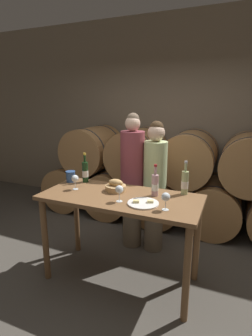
{
  "coord_description": "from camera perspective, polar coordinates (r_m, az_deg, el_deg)",
  "views": [
    {
      "loc": [
        1.0,
        -2.24,
        1.88
      ],
      "look_at": [
        0.0,
        0.14,
        1.2
      ],
      "focal_mm": 28.0,
      "sensor_mm": 36.0,
      "label": 1
    }
  ],
  "objects": [
    {
      "name": "ground_plane",
      "position": [
        3.09,
        -1.11,
        -22.79
      ],
      "size": [
        10.0,
        10.0,
        0.0
      ],
      "primitive_type": "plane",
      "color": "#4C473F"
    },
    {
      "name": "wine_bottle_white",
      "position": [
        2.69,
        12.68,
        -3.1
      ],
      "size": [
        0.07,
        0.07,
        0.34
      ],
      "color": "#ADBC7F",
      "rests_on": "tasting_table"
    },
    {
      "name": "wine_glass_far_left",
      "position": [
        2.82,
        -11.05,
        -2.33
      ],
      "size": [
        0.08,
        0.08,
        0.16
      ],
      "color": "white",
      "rests_on": "tasting_table"
    },
    {
      "name": "wine_glass_center",
      "position": [
        2.28,
        8.65,
        -6.33
      ],
      "size": [
        0.08,
        0.08,
        0.16
      ],
      "color": "white",
      "rests_on": "tasting_table"
    },
    {
      "name": "cheese_plate",
      "position": [
        2.42,
        3.75,
        -7.63
      ],
      "size": [
        0.29,
        0.29,
        0.04
      ],
      "color": "white",
      "rests_on": "tasting_table"
    },
    {
      "name": "wine_glass_left",
      "position": [
        2.44,
        -1.48,
        -4.76
      ],
      "size": [
        0.08,
        0.08,
        0.16
      ],
      "color": "white",
      "rests_on": "tasting_table"
    },
    {
      "name": "person_left",
      "position": [
        3.32,
        1.38,
        -2.64
      ],
      "size": [
        0.3,
        0.3,
        1.73
      ],
      "color": "#756651",
      "rests_on": "ground_plane"
    },
    {
      "name": "stone_wall_back",
      "position": [
        4.53,
        10.15,
        10.84
      ],
      "size": [
        10.0,
        0.12,
        3.2
      ],
      "color": "gray",
      "rests_on": "ground_plane"
    },
    {
      "name": "barrel_stack",
      "position": [
        4.13,
        7.76,
        -2.39
      ],
      "size": [
        4.0,
        0.93,
        1.45
      ],
      "color": "#9E7042",
      "rests_on": "ground_plane"
    },
    {
      "name": "bread_basket",
      "position": [
        2.74,
        -2.26,
        -4.06
      ],
      "size": [
        0.22,
        0.22,
        0.13
      ],
      "color": "tan",
      "rests_on": "tasting_table"
    },
    {
      "name": "tasting_table",
      "position": [
        2.68,
        -1.2,
        -8.78
      ],
      "size": [
        1.59,
        0.72,
        0.95
      ],
      "color": "brown",
      "rests_on": "ground_plane"
    },
    {
      "name": "blue_crock",
      "position": [
        3.11,
        -11.97,
        -1.71
      ],
      "size": [
        0.11,
        0.11,
        0.13
      ],
      "color": "#335693",
      "rests_on": "tasting_table"
    },
    {
      "name": "wine_bottle_red",
      "position": [
        3.06,
        -8.86,
        -0.81
      ],
      "size": [
        0.07,
        0.07,
        0.34
      ],
      "color": "#193819",
      "rests_on": "tasting_table"
    },
    {
      "name": "wine_bottle_rose",
      "position": [
        2.6,
        6.33,
        -3.68
      ],
      "size": [
        0.07,
        0.07,
        0.32
      ],
      "color": "#BC8E93",
      "rests_on": "tasting_table"
    },
    {
      "name": "person_right",
      "position": [
        3.24,
        6.27,
        -3.74
      ],
      "size": [
        0.28,
        0.28,
        1.65
      ],
      "color": "#756651",
      "rests_on": "ground_plane"
    }
  ]
}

